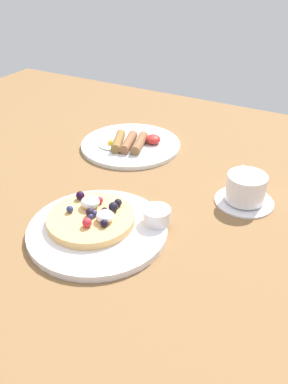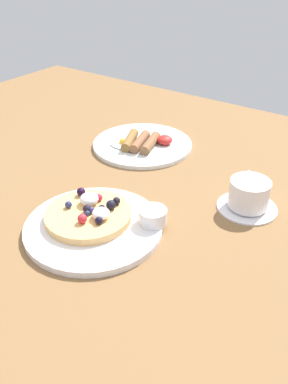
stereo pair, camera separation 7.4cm
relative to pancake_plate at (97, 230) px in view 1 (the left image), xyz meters
The scene contains 8 objects.
ground_plane 11.96cm from the pancake_plate, 96.07° to the left, with size 177.65×133.46×3.00cm, color brown.
pancake_plate is the anchor object (origin of this frame).
pancake_with_berries 2.78cm from the pancake_plate, 151.36° to the left, with size 16.71×16.71×3.81cm.
syrup_ramekin 11.54cm from the pancake_plate, 38.01° to the left, with size 5.39×5.39×2.96cm.
breakfast_plate 37.42cm from the pancake_plate, 111.05° to the left, with size 26.28×26.28×1.06cm, color white.
fried_breakfast 35.82cm from the pancake_plate, 110.79° to the left, with size 14.23×12.64×2.65cm.
coffee_saucer 31.71cm from the pancake_plate, 48.38° to the left, with size 12.35×12.35×0.79cm, color white.
coffee_cup 31.92cm from the pancake_plate, 48.64° to the left, with size 8.18×10.66×5.72cm.
Camera 1 is at (38.45, -60.42, 47.78)cm, focal length 37.90 mm.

